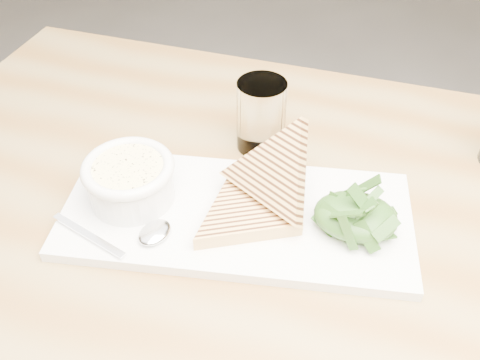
% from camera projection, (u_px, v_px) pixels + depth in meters
% --- Properties ---
extents(table_top, '(1.37, 0.97, 0.04)m').
position_uv_depth(table_top, '(324.00, 277.00, 0.64)').
color(table_top, olive).
rests_on(table_top, ground).
extents(table_leg_bl, '(0.06, 0.06, 0.70)m').
position_uv_depth(table_leg_bl, '(71.00, 199.00, 1.27)').
color(table_leg_bl, olive).
rests_on(table_leg_bl, ground).
extents(platter, '(0.46, 0.24, 0.01)m').
position_uv_depth(platter, '(236.00, 215.00, 0.68)').
color(platter, white).
rests_on(platter, table_top).
extents(soup_bowl, '(0.11, 0.11, 0.04)m').
position_uv_depth(soup_bowl, '(131.00, 185.00, 0.68)').
color(soup_bowl, white).
rests_on(soup_bowl, platter).
extents(soup, '(0.09, 0.09, 0.01)m').
position_uv_depth(soup, '(128.00, 169.00, 0.66)').
color(soup, '#F9E595').
rests_on(soup, soup_bowl).
extents(bowl_rim, '(0.12, 0.12, 0.01)m').
position_uv_depth(bowl_rim, '(128.00, 168.00, 0.66)').
color(bowl_rim, white).
rests_on(bowl_rim, soup_bowl).
extents(sandwich_flat, '(0.20, 0.20, 0.02)m').
position_uv_depth(sandwich_flat, '(243.00, 215.00, 0.66)').
color(sandwich_flat, tan).
rests_on(sandwich_flat, platter).
extents(sandwich_lean, '(0.22, 0.22, 0.17)m').
position_uv_depth(sandwich_lean, '(274.00, 173.00, 0.65)').
color(sandwich_lean, tan).
rests_on(sandwich_lean, sandwich_flat).
extents(salad_base, '(0.10, 0.08, 0.04)m').
position_uv_depth(salad_base, '(356.00, 216.00, 0.64)').
color(salad_base, '#11370B').
rests_on(salad_base, platter).
extents(arugula_pile, '(0.11, 0.10, 0.05)m').
position_uv_depth(arugula_pile, '(357.00, 212.00, 0.63)').
color(arugula_pile, '#3B6024').
rests_on(arugula_pile, platter).
extents(spoon_bowl, '(0.05, 0.05, 0.01)m').
position_uv_depth(spoon_bowl, '(155.00, 232.00, 0.64)').
color(spoon_bowl, silver).
rests_on(spoon_bowl, platter).
extents(spoon_handle, '(0.11, 0.05, 0.00)m').
position_uv_depth(spoon_handle, '(88.00, 235.00, 0.64)').
color(spoon_handle, silver).
rests_on(spoon_handle, platter).
extents(glass_near, '(0.07, 0.07, 0.11)m').
position_uv_depth(glass_near, '(261.00, 116.00, 0.76)').
color(glass_near, white).
rests_on(glass_near, table_top).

